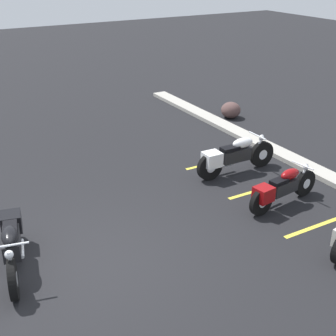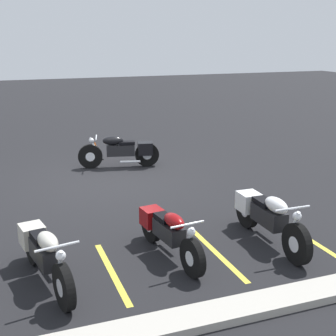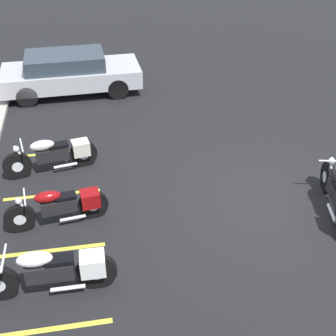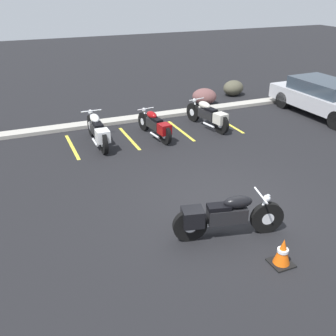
{
  "view_description": "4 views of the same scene",
  "coord_description": "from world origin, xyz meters",
  "px_view_note": "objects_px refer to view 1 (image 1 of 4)",
  "views": [
    {
      "loc": [
        6.66,
        -2.17,
        5.07
      ],
      "look_at": [
        -1.24,
        2.36,
        0.88
      ],
      "focal_mm": 50.0,
      "sensor_mm": 36.0,
      "label": 1
    },
    {
      "loc": [
        2.56,
        11.21,
        3.57
      ],
      "look_at": [
        -0.77,
        2.26,
        0.86
      ],
      "focal_mm": 50.0,
      "sensor_mm": 36.0,
      "label": 2
    },
    {
      "loc": [
        -7.64,
        3.69,
        6.08
      ],
      "look_at": [
        0.51,
        2.21,
        0.78
      ],
      "focal_mm": 50.0,
      "sensor_mm": 36.0,
      "label": 3
    },
    {
      "loc": [
        -4.2,
        -6.67,
        4.64
      ],
      "look_at": [
        -1.03,
        0.84,
        0.71
      ],
      "focal_mm": 42.0,
      "sensor_mm": 36.0,
      "label": 4
    }
  ],
  "objects_px": {
    "landscape_rock_0": "(231,110)",
    "motorcycle_black_featured": "(12,242)",
    "parked_bike_1": "(281,188)",
    "parked_bike_0": "(233,156)"
  },
  "relations": [
    {
      "from": "landscape_rock_0",
      "to": "motorcycle_black_featured",
      "type": "bearing_deg",
      "value": -60.48
    },
    {
      "from": "parked_bike_1",
      "to": "landscape_rock_0",
      "type": "height_order",
      "value": "parked_bike_1"
    },
    {
      "from": "motorcycle_black_featured",
      "to": "parked_bike_1",
      "type": "relative_size",
      "value": 1.08
    },
    {
      "from": "motorcycle_black_featured",
      "to": "parked_bike_1",
      "type": "bearing_deg",
      "value": 95.29
    },
    {
      "from": "motorcycle_black_featured",
      "to": "parked_bike_0",
      "type": "relative_size",
      "value": 0.97
    },
    {
      "from": "motorcycle_black_featured",
      "to": "parked_bike_0",
      "type": "xyz_separation_m",
      "value": [
        -1.12,
        5.66,
        0.01
      ]
    },
    {
      "from": "parked_bike_1",
      "to": "landscape_rock_0",
      "type": "relative_size",
      "value": 3.14
    },
    {
      "from": "parked_bike_1",
      "to": "landscape_rock_0",
      "type": "distance_m",
      "value": 6.08
    },
    {
      "from": "motorcycle_black_featured",
      "to": "parked_bike_1",
      "type": "distance_m",
      "value": 5.62
    },
    {
      "from": "parked_bike_0",
      "to": "parked_bike_1",
      "type": "bearing_deg",
      "value": -92.64
    }
  ]
}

